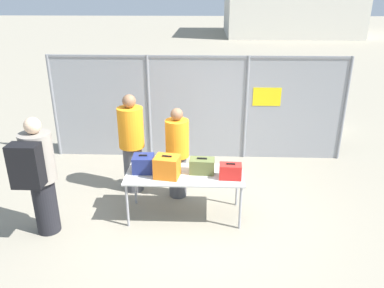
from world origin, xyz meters
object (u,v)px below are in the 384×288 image
Objects in this scene: suitcase_navy at (143,164)px; suitcase_orange at (167,167)px; suitcase_olive at (202,166)px; suitcase_red at (230,171)px; security_worker_near at (177,152)px; security_worker_far at (132,143)px; traveler_hooded at (38,174)px; utility_trailer at (278,113)px; inspection_table at (185,177)px.

suitcase_orange is at bearing -23.64° from suitcase_navy.
suitcase_olive is 1.14× the size of suitcase_red.
suitcase_orange reaches higher than suitcase_red.
security_worker_near reaches higher than suitcase_olive.
suitcase_navy reaches higher than suitcase_olive.
suitcase_orange is 1.19× the size of suitcase_red.
security_worker_far is (-1.73, 0.98, 0.07)m from suitcase_red.
suitcase_red is at bearing -0.73° from suitcase_orange.
traveler_hooded reaches higher than security_worker_far.
utility_trailer is at bearing 28.55° from traveler_hooded.
suitcase_navy is 5.44m from utility_trailer.
security_worker_near is (-0.44, 0.61, -0.03)m from suitcase_olive.
suitcase_olive reaches higher than suitcase_red.
inspection_table is 0.37m from suitcase_orange.
suitcase_navy is 0.86m from security_worker_far.
suitcase_navy is 1.41m from suitcase_red.
suitcase_navy reaches higher than inspection_table.
inspection_table is 5.43× the size of suitcase_navy.
security_worker_far reaches higher than suitcase_orange.
suitcase_red is 0.11× the size of utility_trailer.
traveler_hooded is 2.32m from security_worker_near.
suitcase_orange reaches higher than inspection_table.
suitcase_red is at bearing -21.08° from suitcase_olive.
suitcase_orange is at bearing 179.27° from suitcase_red.
security_worker_near is (1.94, 1.25, -0.16)m from traveler_hooded.
utility_trailer is (3.33, 3.73, -0.56)m from security_worker_far.
suitcase_navy is 0.19× the size of traveler_hooded.
suitcase_orange reaches higher than utility_trailer.
suitcase_olive is at bearing 16.28° from suitcase_orange.
suitcase_olive is 0.24× the size of security_worker_near.
suitcase_orange is 0.23× the size of security_worker_far.
suitcase_olive is 0.48m from suitcase_red.
inspection_table is 4.44× the size of suitcase_orange.
suitcase_olive is at bearing -1.06° from suitcase_navy.
suitcase_red is at bearing -108.72° from utility_trailer.
suitcase_red is (0.99, -0.01, -0.05)m from suitcase_orange.
suitcase_red is (0.73, -0.12, 0.17)m from inspection_table.
suitcase_olive is at bearing -114.24° from utility_trailer.
suitcase_orange is 1.22m from security_worker_far.
suitcase_navy is at bearing 35.92° from security_worker_near.
suitcase_orange is 0.57m from suitcase_olive.
suitcase_orange is at bearing -118.88° from utility_trailer.
suitcase_orange is (-0.27, -0.11, 0.23)m from inspection_table.
suitcase_navy is 0.11× the size of utility_trailer.
suitcase_navy is 0.85× the size of suitcase_olive.
suitcase_navy is 0.78m from security_worker_near.
security_worker_near is at bearing -173.75° from security_worker_far.
traveler_hooded is 0.57× the size of utility_trailer.
traveler_hooded is (-2.11, -0.59, 0.31)m from inspection_table.
suitcase_red reaches higher than inspection_table.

